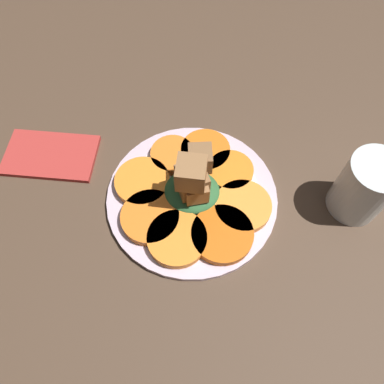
{
  "coord_description": "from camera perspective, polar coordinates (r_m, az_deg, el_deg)",
  "views": [
    {
      "loc": [
        2.63,
        -27.33,
        54.42
      ],
      "look_at": [
        0.0,
        0.0,
        4.1
      ],
      "focal_mm": 35.0,
      "sensor_mm": 36.0,
      "label": 1
    }
  ],
  "objects": [
    {
      "name": "carrot_slice_5",
      "position": [
        0.59,
        -7.58,
        1.56
      ],
      "size": [
        8.6,
        8.6,
        1.39
      ],
      "primitive_type": "cylinder",
      "color": "orange",
      "rests_on": "plate"
    },
    {
      "name": "center_pile",
      "position": [
        0.55,
        0.12,
        1.41
      ],
      "size": [
        8.59,
        7.78,
        10.4
      ],
      "color": "#2D6033",
      "rests_on": "plate"
    },
    {
      "name": "water_glass",
      "position": [
        0.59,
        24.8,
        0.65
      ],
      "size": [
        7.85,
        7.85,
        10.68
      ],
      "color": "silver",
      "rests_on": "table_slab"
    },
    {
      "name": "table_slab",
      "position": [
        0.6,
        0.0,
        -1.42
      ],
      "size": [
        120.0,
        120.0,
        2.0
      ],
      "primitive_type": "cube",
      "color": "#4C3828",
      "rests_on": "ground"
    },
    {
      "name": "carrot_slice_0",
      "position": [
        0.55,
        4.62,
        -6.46
      ],
      "size": [
        9.11,
        9.11,
        1.39
      ],
      "primitive_type": "cylinder",
      "color": "#D35E11",
      "rests_on": "plate"
    },
    {
      "name": "carrot_slice_3",
      "position": [
        0.62,
        2.05,
        6.26
      ],
      "size": [
        8.06,
        8.06,
        1.39
      ],
      "primitive_type": "cylinder",
      "color": "orange",
      "rests_on": "plate"
    },
    {
      "name": "carrot_slice_2",
      "position": [
        0.6,
        5.89,
        3.2
      ],
      "size": [
        7.22,
        7.22,
        1.39
      ],
      "primitive_type": "cylinder",
      "color": "orange",
      "rests_on": "plate"
    },
    {
      "name": "carrot_slice_7",
      "position": [
        0.54,
        -2.29,
        -7.09
      ],
      "size": [
        8.73,
        8.73,
        1.39
      ],
      "primitive_type": "cylinder",
      "color": "orange",
      "rests_on": "plate"
    },
    {
      "name": "carrot_slice_1",
      "position": [
        0.57,
        7.75,
        -2.17
      ],
      "size": [
        8.62,
        8.62,
        1.39
      ],
      "primitive_type": "cylinder",
      "color": "orange",
      "rests_on": "plate"
    },
    {
      "name": "carrot_slice_4",
      "position": [
        0.61,
        -3.0,
        5.68
      ],
      "size": [
        7.12,
        7.12,
        1.39
      ],
      "primitive_type": "cylinder",
      "color": "orange",
      "rests_on": "plate"
    },
    {
      "name": "plate",
      "position": [
        0.59,
        0.0,
        -0.74
      ],
      "size": [
        26.62,
        26.62,
        1.05
      ],
      "color": "silver",
      "rests_on": "table_slab"
    },
    {
      "name": "napkin",
      "position": [
        0.67,
        -20.74,
        5.26
      ],
      "size": [
        15.12,
        9.07,
        0.8
      ],
      "color": "#B2332D",
      "rests_on": "table_slab"
    },
    {
      "name": "carrot_slice_6",
      "position": [
        0.56,
        -6.4,
        -3.82
      ],
      "size": [
        8.75,
        8.75,
        1.39
      ],
      "primitive_type": "cylinder",
      "color": "orange",
      "rests_on": "plate"
    },
    {
      "name": "fork",
      "position": [
        0.55,
        -2.32,
        -6.11
      ],
      "size": [
        17.64,
        7.56,
        0.4
      ],
      "rotation": [
        0.0,
        0.0,
        -0.34
      ],
      "color": "silver",
      "rests_on": "plate"
    }
  ]
}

